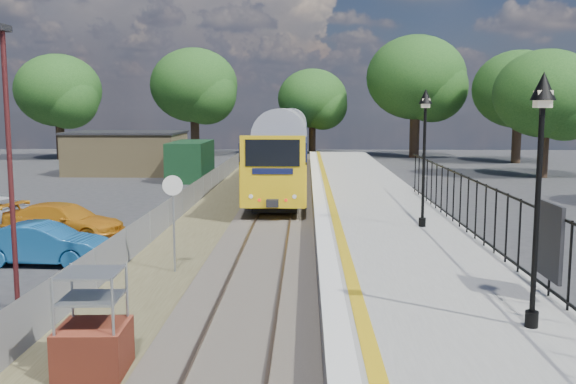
{
  "coord_description": "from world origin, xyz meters",
  "views": [
    {
      "loc": [
        1.38,
        -15.39,
        4.87
      ],
      "look_at": [
        0.76,
        6.42,
        2.0
      ],
      "focal_mm": 40.0,
      "sensor_mm": 36.0,
      "label": 1
    }
  ],
  "objects_px": {
    "victorian_lamp_south": "(541,141)",
    "train": "(287,143)",
    "brick_plinth": "(93,325)",
    "carpark_lamp": "(9,151)",
    "victorian_lamp_north": "(425,125)",
    "car_yellow": "(65,222)",
    "speed_sign": "(173,207)",
    "car_blue": "(43,244)",
    "car_white": "(1,214)"
  },
  "relations": [
    {
      "from": "victorian_lamp_south",
      "to": "car_yellow",
      "type": "xyz_separation_m",
      "value": [
        -13.06,
        11.74,
        -3.62
      ]
    },
    {
      "from": "brick_plinth",
      "to": "car_white",
      "type": "distance_m",
      "value": 16.04
    },
    {
      "from": "train",
      "to": "victorian_lamp_south",
      "type": "bearing_deg",
      "value": -81.13
    },
    {
      "from": "victorian_lamp_north",
      "to": "car_yellow",
      "type": "distance_m",
      "value": 13.48
    },
    {
      "from": "train",
      "to": "car_white",
      "type": "relative_size",
      "value": 8.58
    },
    {
      "from": "car_yellow",
      "to": "car_blue",
      "type": "bearing_deg",
      "value": -156.02
    },
    {
      "from": "victorian_lamp_south",
      "to": "car_white",
      "type": "height_order",
      "value": "victorian_lamp_south"
    },
    {
      "from": "train",
      "to": "speed_sign",
      "type": "distance_m",
      "value": 28.38
    },
    {
      "from": "train",
      "to": "victorian_lamp_north",
      "type": "bearing_deg",
      "value": -78.15
    },
    {
      "from": "carpark_lamp",
      "to": "car_yellow",
      "type": "relative_size",
      "value": 1.44
    },
    {
      "from": "speed_sign",
      "to": "car_blue",
      "type": "bearing_deg",
      "value": 162.54
    },
    {
      "from": "victorian_lamp_north",
      "to": "victorian_lamp_south",
      "type": "bearing_deg",
      "value": -88.85
    },
    {
      "from": "carpark_lamp",
      "to": "car_blue",
      "type": "xyz_separation_m",
      "value": [
        -1.23,
        4.56,
        -3.21
      ]
    },
    {
      "from": "train",
      "to": "carpark_lamp",
      "type": "distance_m",
      "value": 32.36
    },
    {
      "from": "carpark_lamp",
      "to": "car_yellow",
      "type": "xyz_separation_m",
      "value": [
        -1.98,
        8.31,
        -3.19
      ]
    },
    {
      "from": "car_white",
      "to": "train",
      "type": "bearing_deg",
      "value": -8.39
    },
    {
      "from": "brick_plinth",
      "to": "car_yellow",
      "type": "bearing_deg",
      "value": 112.89
    },
    {
      "from": "car_blue",
      "to": "victorian_lamp_south",
      "type": "bearing_deg",
      "value": -120.06
    },
    {
      "from": "car_yellow",
      "to": "car_white",
      "type": "height_order",
      "value": "car_yellow"
    },
    {
      "from": "victorian_lamp_south",
      "to": "speed_sign",
      "type": "height_order",
      "value": "victorian_lamp_south"
    },
    {
      "from": "brick_plinth",
      "to": "speed_sign",
      "type": "distance_m",
      "value": 7.32
    },
    {
      "from": "speed_sign",
      "to": "victorian_lamp_north",
      "type": "bearing_deg",
      "value": 16.64
    },
    {
      "from": "victorian_lamp_south",
      "to": "speed_sign",
      "type": "bearing_deg",
      "value": 138.86
    },
    {
      "from": "victorian_lamp_south",
      "to": "car_yellow",
      "type": "distance_m",
      "value": 17.93
    },
    {
      "from": "victorian_lamp_south",
      "to": "train",
      "type": "relative_size",
      "value": 0.11
    },
    {
      "from": "victorian_lamp_north",
      "to": "carpark_lamp",
      "type": "relative_size",
      "value": 0.68
    },
    {
      "from": "victorian_lamp_north",
      "to": "car_blue",
      "type": "distance_m",
      "value": 12.81
    },
    {
      "from": "car_yellow",
      "to": "car_white",
      "type": "relative_size",
      "value": 0.99
    },
    {
      "from": "carpark_lamp",
      "to": "car_white",
      "type": "height_order",
      "value": "carpark_lamp"
    },
    {
      "from": "train",
      "to": "speed_sign",
      "type": "relative_size",
      "value": 13.94
    },
    {
      "from": "carpark_lamp",
      "to": "car_white",
      "type": "relative_size",
      "value": 1.42
    },
    {
      "from": "speed_sign",
      "to": "car_white",
      "type": "bearing_deg",
      "value": 137.49
    },
    {
      "from": "victorian_lamp_south",
      "to": "victorian_lamp_north",
      "type": "xyz_separation_m",
      "value": [
        -0.2,
        10.0,
        0.0
      ]
    },
    {
      "from": "car_yellow",
      "to": "car_white",
      "type": "bearing_deg",
      "value": 74.5
    },
    {
      "from": "car_blue",
      "to": "car_white",
      "type": "xyz_separation_m",
      "value": [
        -3.97,
        5.49,
        0.0
      ]
    },
    {
      "from": "brick_plinth",
      "to": "car_blue",
      "type": "bearing_deg",
      "value": 117.66
    },
    {
      "from": "victorian_lamp_north",
      "to": "carpark_lamp",
      "type": "xyz_separation_m",
      "value": [
        -10.89,
        -6.57,
        -0.43
      ]
    },
    {
      "from": "carpark_lamp",
      "to": "car_white",
      "type": "distance_m",
      "value": 11.76
    },
    {
      "from": "carpark_lamp",
      "to": "victorian_lamp_south",
      "type": "bearing_deg",
      "value": -17.17
    },
    {
      "from": "brick_plinth",
      "to": "victorian_lamp_south",
      "type": "bearing_deg",
      "value": 1.84
    },
    {
      "from": "brick_plinth",
      "to": "car_yellow",
      "type": "height_order",
      "value": "brick_plinth"
    },
    {
      "from": "victorian_lamp_south",
      "to": "car_yellow",
      "type": "height_order",
      "value": "victorian_lamp_south"
    },
    {
      "from": "victorian_lamp_south",
      "to": "car_white",
      "type": "xyz_separation_m",
      "value": [
        -16.29,
        13.47,
        -3.64
      ]
    },
    {
      "from": "victorian_lamp_north",
      "to": "speed_sign",
      "type": "bearing_deg",
      "value": -158.89
    },
    {
      "from": "car_blue",
      "to": "speed_sign",
      "type": "bearing_deg",
      "value": -100.1
    },
    {
      "from": "brick_plinth",
      "to": "speed_sign",
      "type": "bearing_deg",
      "value": 90.0
    },
    {
      "from": "train",
      "to": "car_blue",
      "type": "height_order",
      "value": "train"
    },
    {
      "from": "car_yellow",
      "to": "car_white",
      "type": "xyz_separation_m",
      "value": [
        -3.22,
        1.73,
        -0.02
      ]
    },
    {
      "from": "brick_plinth",
      "to": "carpark_lamp",
      "type": "xyz_separation_m",
      "value": [
        -3.09,
        3.68,
        2.92
      ]
    },
    {
      "from": "victorian_lamp_north",
      "to": "car_white",
      "type": "height_order",
      "value": "victorian_lamp_north"
    }
  ]
}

